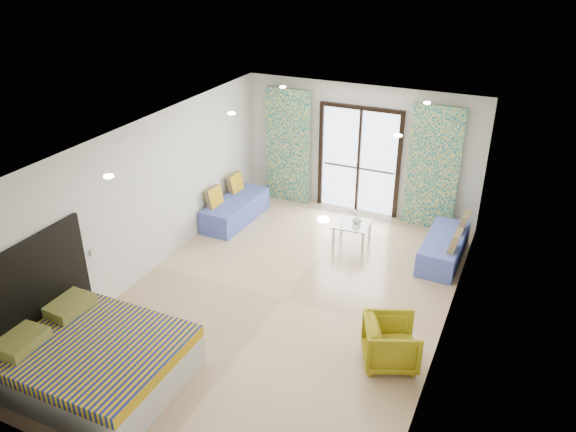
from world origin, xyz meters
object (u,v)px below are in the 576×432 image
at_px(daybed_left, 235,209).
at_px(coffee_table, 352,225).
at_px(armchair, 391,341).
at_px(daybed_right, 444,247).
at_px(bed, 94,360).

distance_m(daybed_left, coffee_table, 2.51).
height_order(daybed_left, armchair, daybed_left).
bearing_deg(coffee_table, daybed_right, 3.84).
xyz_separation_m(bed, daybed_left, (-0.64, 4.86, -0.06)).
distance_m(daybed_right, coffee_table, 1.73).
bearing_deg(daybed_left, daybed_right, 4.73).
xyz_separation_m(daybed_left, armchair, (4.08, -2.92, 0.10)).
bearing_deg(bed, coffee_table, 69.19).
xyz_separation_m(coffee_table, armchair, (1.57, -2.99, -0.01)).
height_order(bed, coffee_table, bed).
bearing_deg(daybed_left, bed, -80.36).
height_order(daybed_right, armchair, daybed_right).
height_order(bed, daybed_right, daybed_right).
distance_m(daybed_left, daybed_right, 4.23).
relative_size(daybed_left, coffee_table, 2.33).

